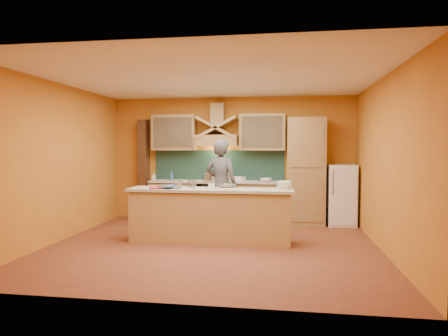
# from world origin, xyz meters

# --- Properties ---
(floor) EXTENTS (5.50, 5.00, 0.01)m
(floor) POSITION_xyz_m (0.00, 0.00, 0.00)
(floor) COLOR brown
(floor) RESTS_ON ground
(ceiling) EXTENTS (5.50, 5.00, 0.01)m
(ceiling) POSITION_xyz_m (0.00, 0.00, 2.80)
(ceiling) COLOR white
(ceiling) RESTS_ON wall_back
(wall_back) EXTENTS (5.50, 0.02, 2.80)m
(wall_back) POSITION_xyz_m (0.00, 2.50, 1.40)
(wall_back) COLOR orange
(wall_back) RESTS_ON floor
(wall_front) EXTENTS (5.50, 0.02, 2.80)m
(wall_front) POSITION_xyz_m (0.00, -2.50, 1.40)
(wall_front) COLOR orange
(wall_front) RESTS_ON floor
(wall_left) EXTENTS (0.02, 5.00, 2.80)m
(wall_left) POSITION_xyz_m (-2.75, 0.00, 1.40)
(wall_left) COLOR orange
(wall_left) RESTS_ON floor
(wall_right) EXTENTS (0.02, 5.00, 2.80)m
(wall_right) POSITION_xyz_m (2.75, 0.00, 1.40)
(wall_right) COLOR orange
(wall_right) RESTS_ON floor
(base_cabinet_left) EXTENTS (1.10, 0.60, 0.86)m
(base_cabinet_left) POSITION_xyz_m (-1.25, 2.20, 0.43)
(base_cabinet_left) COLOR #9F7B49
(base_cabinet_left) RESTS_ON floor
(base_cabinet_right) EXTENTS (1.10, 0.60, 0.86)m
(base_cabinet_right) POSITION_xyz_m (0.65, 2.20, 0.43)
(base_cabinet_right) COLOR #9F7B49
(base_cabinet_right) RESTS_ON floor
(counter_top) EXTENTS (3.00, 0.62, 0.04)m
(counter_top) POSITION_xyz_m (-0.30, 2.20, 0.90)
(counter_top) COLOR #BFB5A2
(counter_top) RESTS_ON base_cabinet_left
(stove) EXTENTS (0.60, 0.58, 0.90)m
(stove) POSITION_xyz_m (-0.30, 2.20, 0.45)
(stove) COLOR black
(stove) RESTS_ON floor
(backsplash) EXTENTS (3.00, 0.03, 0.70)m
(backsplash) POSITION_xyz_m (-0.30, 2.48, 1.25)
(backsplash) COLOR #17332D
(backsplash) RESTS_ON wall_back
(range_hood) EXTENTS (0.92, 0.50, 0.24)m
(range_hood) POSITION_xyz_m (-0.30, 2.25, 1.82)
(range_hood) COLOR #9F7B49
(range_hood) RESTS_ON wall_back
(hood_chimney) EXTENTS (0.30, 0.30, 0.50)m
(hood_chimney) POSITION_xyz_m (-0.30, 2.35, 2.40)
(hood_chimney) COLOR #9F7B49
(hood_chimney) RESTS_ON wall_back
(upper_cabinet_left) EXTENTS (1.00, 0.35, 0.80)m
(upper_cabinet_left) POSITION_xyz_m (-1.30, 2.33, 2.00)
(upper_cabinet_left) COLOR #9F7B49
(upper_cabinet_left) RESTS_ON wall_back
(upper_cabinet_right) EXTENTS (1.00, 0.35, 0.80)m
(upper_cabinet_right) POSITION_xyz_m (0.70, 2.33, 2.00)
(upper_cabinet_right) COLOR #9F7B49
(upper_cabinet_right) RESTS_ON wall_back
(pantry_column) EXTENTS (0.80, 0.60, 2.30)m
(pantry_column) POSITION_xyz_m (1.65, 2.20, 1.15)
(pantry_column) COLOR #9F7B49
(pantry_column) RESTS_ON floor
(fridge) EXTENTS (0.58, 0.60, 1.30)m
(fridge) POSITION_xyz_m (2.40, 2.20, 0.65)
(fridge) COLOR white
(fridge) RESTS_ON floor
(trim_column_left) EXTENTS (0.20, 0.30, 2.30)m
(trim_column_left) POSITION_xyz_m (-2.05, 2.35, 1.15)
(trim_column_left) COLOR #472816
(trim_column_left) RESTS_ON floor
(island_body) EXTENTS (2.80, 0.55, 0.88)m
(island_body) POSITION_xyz_m (-0.10, 0.30, 0.44)
(island_body) COLOR tan
(island_body) RESTS_ON floor
(island_top) EXTENTS (2.90, 0.62, 0.05)m
(island_top) POSITION_xyz_m (-0.10, 0.30, 0.92)
(island_top) COLOR #BFB5A2
(island_top) RESTS_ON island_body
(person) EXTENTS (0.77, 0.61, 1.83)m
(person) POSITION_xyz_m (-0.08, 1.42, 0.92)
(person) COLOR #4C4C51
(person) RESTS_ON floor
(pot_large) EXTENTS (0.29, 0.29, 0.15)m
(pot_large) POSITION_xyz_m (-0.44, 2.05, 0.97)
(pot_large) COLOR silver
(pot_large) RESTS_ON stove
(pot_small) EXTENTS (0.21, 0.21, 0.14)m
(pot_small) POSITION_xyz_m (-0.07, 2.25, 0.97)
(pot_small) COLOR silver
(pot_small) RESTS_ON stove
(soap_bottle_a) EXTENTS (0.09, 0.09, 0.17)m
(soap_bottle_a) POSITION_xyz_m (-1.75, 2.18, 1.01)
(soap_bottle_a) COLOR beige
(soap_bottle_a) RESTS_ON counter_top
(soap_bottle_b) EXTENTS (0.12, 0.12, 0.22)m
(soap_bottle_b) POSITION_xyz_m (-1.34, 2.19, 1.03)
(soap_bottle_b) COLOR #2F5682
(soap_bottle_b) RESTS_ON counter_top
(bowl_back) EXTENTS (0.32, 0.32, 0.08)m
(bowl_back) POSITION_xyz_m (0.79, 2.14, 0.96)
(bowl_back) COLOR silver
(bowl_back) RESTS_ON counter_top
(dish_rack) EXTENTS (0.31, 0.28, 0.09)m
(dish_rack) POSITION_xyz_m (0.18, 2.22, 0.97)
(dish_rack) COLOR white
(dish_rack) RESTS_ON counter_top
(book_lower) EXTENTS (0.35, 0.40, 0.03)m
(book_lower) POSITION_xyz_m (-1.16, 0.18, 0.96)
(book_lower) COLOR #B0403F
(book_lower) RESTS_ON island_top
(book_upper) EXTENTS (0.39, 0.43, 0.03)m
(book_upper) POSITION_xyz_m (-0.92, 0.31, 0.98)
(book_upper) COLOR #3C5684
(book_upper) RESTS_ON island_top
(jar_large) EXTENTS (0.18, 0.18, 0.17)m
(jar_large) POSITION_xyz_m (-0.67, 0.22, 1.03)
(jar_large) COLOR white
(jar_large) RESTS_ON island_top
(jar_small) EXTENTS (0.15, 0.15, 0.15)m
(jar_small) POSITION_xyz_m (-0.44, 0.39, 1.02)
(jar_small) COLOR silver
(jar_small) RESTS_ON island_top
(kitchen_scale) EXTENTS (0.12, 0.12, 0.09)m
(kitchen_scale) POSITION_xyz_m (-0.09, 0.42, 0.99)
(kitchen_scale) COLOR white
(kitchen_scale) RESTS_ON island_top
(mixing_bowl) EXTENTS (0.39, 0.39, 0.08)m
(mixing_bowl) POSITION_xyz_m (0.19, 0.39, 0.98)
(mixing_bowl) COLOR silver
(mixing_bowl) RESTS_ON island_top
(cloth) EXTENTS (0.24, 0.18, 0.02)m
(cloth) POSITION_xyz_m (0.23, 0.18, 0.95)
(cloth) COLOR beige
(cloth) RESTS_ON island_top
(grocery_bag_a) EXTENTS (0.22, 0.17, 0.14)m
(grocery_bag_a) POSITION_xyz_m (1.20, 0.48, 1.01)
(grocery_bag_a) COLOR beige
(grocery_bag_a) RESTS_ON island_top
(grocery_bag_b) EXTENTS (0.19, 0.15, 0.11)m
(grocery_bag_b) POSITION_xyz_m (1.16, 0.39, 1.00)
(grocery_bag_b) COLOR beige
(grocery_bag_b) RESTS_ON island_top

